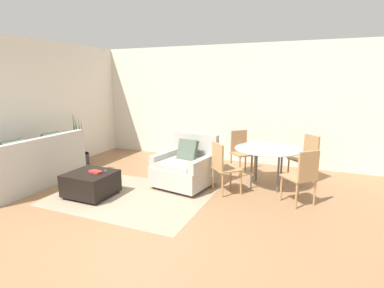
{
  "coord_description": "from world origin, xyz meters",
  "views": [
    {
      "loc": [
        2.32,
        -2.96,
        1.95
      ],
      "look_at": [
        0.15,
        2.16,
        0.75
      ],
      "focal_mm": 28.0,
      "sensor_mm": 36.0,
      "label": 1
    }
  ],
  "objects_px": {
    "couch": "(32,169)",
    "potted_plant": "(80,155)",
    "dining_chair_near_right": "(303,174)",
    "armchair": "(186,167)",
    "dining_chair_near_left": "(223,165)",
    "dining_chair_far_right": "(307,155)",
    "dining_table": "(268,152)",
    "dining_chair_far_left": "(241,149)",
    "ottoman": "(91,183)",
    "tv_remote_primary": "(105,171)",
    "book_stack": "(96,172)"
  },
  "relations": [
    {
      "from": "couch",
      "to": "potted_plant",
      "type": "relative_size",
      "value": 1.6
    },
    {
      "from": "potted_plant",
      "to": "dining_chair_near_right",
      "type": "relative_size",
      "value": 1.4
    },
    {
      "from": "couch",
      "to": "armchair",
      "type": "bearing_deg",
      "value": 23.17
    },
    {
      "from": "dining_chair_near_left",
      "to": "dining_chair_far_right",
      "type": "relative_size",
      "value": 1.0
    },
    {
      "from": "dining_table",
      "to": "dining_chair_far_right",
      "type": "distance_m",
      "value": 0.93
    },
    {
      "from": "armchair",
      "to": "dining_chair_far_left",
      "type": "relative_size",
      "value": 1.21
    },
    {
      "from": "couch",
      "to": "dining_chair_near_right",
      "type": "distance_m",
      "value": 4.8
    },
    {
      "from": "dining_table",
      "to": "ottoman",
      "type": "bearing_deg",
      "value": -148.46
    },
    {
      "from": "dining_table",
      "to": "potted_plant",
      "type": "bearing_deg",
      "value": -176.18
    },
    {
      "from": "ottoman",
      "to": "tv_remote_primary",
      "type": "distance_m",
      "value": 0.32
    },
    {
      "from": "tv_remote_primary",
      "to": "dining_chair_far_left",
      "type": "distance_m",
      "value": 2.81
    },
    {
      "from": "ottoman",
      "to": "potted_plant",
      "type": "xyz_separation_m",
      "value": [
        -1.52,
        1.36,
        0.03
      ]
    },
    {
      "from": "potted_plant",
      "to": "dining_chair_far_left",
      "type": "distance_m",
      "value": 3.68
    },
    {
      "from": "book_stack",
      "to": "dining_chair_far_right",
      "type": "relative_size",
      "value": 0.27
    },
    {
      "from": "book_stack",
      "to": "dining_chair_near_right",
      "type": "height_order",
      "value": "dining_chair_near_right"
    },
    {
      "from": "tv_remote_primary",
      "to": "dining_table",
      "type": "height_order",
      "value": "dining_table"
    },
    {
      "from": "dining_table",
      "to": "dining_chair_near_left",
      "type": "distance_m",
      "value": 0.93
    },
    {
      "from": "couch",
      "to": "book_stack",
      "type": "height_order",
      "value": "couch"
    },
    {
      "from": "armchair",
      "to": "potted_plant",
      "type": "relative_size",
      "value": 0.86
    },
    {
      "from": "couch",
      "to": "dining_chair_far_left",
      "type": "distance_m",
      "value": 4.11
    },
    {
      "from": "book_stack",
      "to": "dining_chair_far_right",
      "type": "height_order",
      "value": "dining_chair_far_right"
    },
    {
      "from": "armchair",
      "to": "dining_chair_near_left",
      "type": "height_order",
      "value": "armchair"
    },
    {
      "from": "dining_table",
      "to": "dining_chair_far_right",
      "type": "xyz_separation_m",
      "value": [
        0.65,
        0.65,
        -0.14
      ]
    },
    {
      "from": "ottoman",
      "to": "dining_chair_near_right",
      "type": "relative_size",
      "value": 0.83
    },
    {
      "from": "book_stack",
      "to": "tv_remote_primary",
      "type": "bearing_deg",
      "value": 58.04
    },
    {
      "from": "tv_remote_primary",
      "to": "dining_table",
      "type": "distance_m",
      "value": 2.9
    },
    {
      "from": "ottoman",
      "to": "dining_table",
      "type": "height_order",
      "value": "dining_table"
    },
    {
      "from": "tv_remote_primary",
      "to": "dining_chair_near_left",
      "type": "bearing_deg",
      "value": 23.67
    },
    {
      "from": "ottoman",
      "to": "couch",
      "type": "bearing_deg",
      "value": -178.65
    },
    {
      "from": "tv_remote_primary",
      "to": "dining_chair_near_right",
      "type": "distance_m",
      "value": 3.25
    },
    {
      "from": "couch",
      "to": "dining_table",
      "type": "bearing_deg",
      "value": 22.53
    },
    {
      "from": "potted_plant",
      "to": "dining_chair_far_right",
      "type": "xyz_separation_m",
      "value": [
        4.85,
        0.93,
        0.27
      ]
    },
    {
      "from": "dining_table",
      "to": "tv_remote_primary",
      "type": "bearing_deg",
      "value": -149.69
    },
    {
      "from": "ottoman",
      "to": "book_stack",
      "type": "relative_size",
      "value": 3.06
    },
    {
      "from": "couch",
      "to": "potted_plant",
      "type": "xyz_separation_m",
      "value": [
        -0.16,
        1.39,
        -0.07
      ]
    },
    {
      "from": "book_stack",
      "to": "dining_chair_far_right",
      "type": "distance_m",
      "value": 3.95
    },
    {
      "from": "book_stack",
      "to": "tv_remote_primary",
      "type": "relative_size",
      "value": 1.74
    },
    {
      "from": "armchair",
      "to": "potted_plant",
      "type": "bearing_deg",
      "value": 174.6
    },
    {
      "from": "dining_chair_far_left",
      "to": "dining_chair_near_left",
      "type": "bearing_deg",
      "value": -90.0
    },
    {
      "from": "dining_chair_near_left",
      "to": "potted_plant",
      "type": "bearing_deg",
      "value": 174.04
    },
    {
      "from": "potted_plant",
      "to": "book_stack",
      "type": "bearing_deg",
      "value": -39.45
    },
    {
      "from": "tv_remote_primary",
      "to": "ottoman",
      "type": "bearing_deg",
      "value": -134.18
    },
    {
      "from": "armchair",
      "to": "dining_chair_far_right",
      "type": "bearing_deg",
      "value": 30.27
    },
    {
      "from": "armchair",
      "to": "dining_chair_near_right",
      "type": "relative_size",
      "value": 1.21
    },
    {
      "from": "dining_table",
      "to": "dining_chair_near_right",
      "type": "xyz_separation_m",
      "value": [
        0.65,
        -0.65,
        -0.14
      ]
    },
    {
      "from": "potted_plant",
      "to": "dining_chair_far_right",
      "type": "bearing_deg",
      "value": 10.87
    },
    {
      "from": "tv_remote_primary",
      "to": "book_stack",
      "type": "bearing_deg",
      "value": -121.96
    },
    {
      "from": "armchair",
      "to": "dining_chair_far_left",
      "type": "distance_m",
      "value": 1.42
    },
    {
      "from": "ottoman",
      "to": "dining_chair_near_left",
      "type": "distance_m",
      "value": 2.27
    },
    {
      "from": "dining_chair_near_left",
      "to": "dining_chair_near_right",
      "type": "xyz_separation_m",
      "value": [
        1.3,
        0.0,
        0.0
      ]
    }
  ]
}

